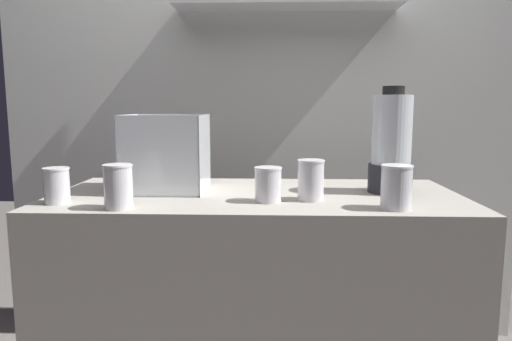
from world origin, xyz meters
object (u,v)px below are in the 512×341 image
object	(u,v)px
carrot_display_bin	(166,167)
juice_cup_beet_far_left	(57,187)
juice_cup_pomegranate_middle	(268,186)
juice_cup_mango_far_right	(396,190)
juice_cup_orange_left	(118,188)
juice_cup_carrot_right	(311,182)
blender_pitcher	(391,147)

from	to	relation	value
carrot_display_bin	juice_cup_beet_far_left	xyz separation A→B (m)	(-0.29, -0.23, -0.03)
juice_cup_pomegranate_middle	juice_cup_mango_far_right	xyz separation A→B (m)	(0.38, -0.09, 0.01)
juice_cup_pomegranate_middle	carrot_display_bin	bearing A→B (deg)	153.26
juice_cup_orange_left	carrot_display_bin	bearing A→B (deg)	76.14
juice_cup_beet_far_left	juice_cup_orange_left	bearing A→B (deg)	-17.15
juice_cup_mango_far_right	carrot_display_bin	bearing A→B (deg)	159.65
carrot_display_bin	juice_cup_carrot_right	size ratio (longest dim) A/B	2.14
juice_cup_beet_far_left	juice_cup_mango_far_right	world-z (taller)	juice_cup_mango_far_right
blender_pitcher	juice_cup_beet_far_left	distance (m)	1.11
blender_pitcher	juice_cup_pomegranate_middle	distance (m)	0.47
carrot_display_bin	blender_pitcher	size ratio (longest dim) A/B	0.76
juice_cup_pomegranate_middle	juice_cup_carrot_right	xyz separation A→B (m)	(0.14, 0.03, 0.01)
carrot_display_bin	juice_cup_mango_far_right	xyz separation A→B (m)	(0.74, -0.28, -0.03)
juice_cup_mango_far_right	juice_cup_orange_left	bearing A→B (deg)	-178.32
juice_cup_pomegranate_middle	juice_cup_carrot_right	bearing A→B (deg)	11.84
juice_cup_orange_left	juice_cup_mango_far_right	xyz separation A→B (m)	(0.82, 0.02, -0.00)
juice_cup_pomegranate_middle	juice_cup_mango_far_right	bearing A→B (deg)	-13.61
blender_pitcher	juice_cup_pomegranate_middle	world-z (taller)	blender_pitcher
carrot_display_bin	juice_cup_beet_far_left	world-z (taller)	carrot_display_bin
juice_cup_orange_left	juice_cup_pomegranate_middle	distance (m)	0.45
blender_pitcher	juice_cup_mango_far_right	xyz separation A→B (m)	(-0.05, -0.26, -0.10)
blender_pitcher	juice_cup_carrot_right	xyz separation A→B (m)	(-0.29, -0.14, -0.10)
carrot_display_bin	juice_cup_orange_left	distance (m)	0.31
juice_cup_beet_far_left	juice_cup_carrot_right	xyz separation A→B (m)	(0.79, 0.08, 0.01)
juice_cup_carrot_right	juice_cup_mango_far_right	size ratio (longest dim) A/B	1.00
juice_cup_orange_left	juice_cup_pomegranate_middle	bearing A→B (deg)	14.69
carrot_display_bin	juice_cup_pomegranate_middle	bearing A→B (deg)	-26.74
carrot_display_bin	juice_cup_beet_far_left	distance (m)	0.37
blender_pitcher	juice_cup_carrot_right	size ratio (longest dim) A/B	2.81
blender_pitcher	juice_cup_beet_far_left	size ratio (longest dim) A/B	3.28
juice_cup_orange_left	blender_pitcher	bearing A→B (deg)	18.42
blender_pitcher	juice_cup_carrot_right	distance (m)	0.34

